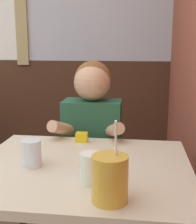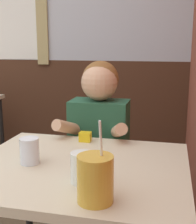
# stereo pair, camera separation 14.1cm
# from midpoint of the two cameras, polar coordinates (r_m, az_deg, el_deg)

# --- Properties ---
(back_wall) EXTENTS (5.79, 0.09, 2.70)m
(back_wall) POSITION_cam_midpoint_polar(r_m,az_deg,el_deg) (3.40, -7.01, 13.73)
(back_wall) COLOR silver
(back_wall) RESTS_ON ground_plane
(main_table) EXTENTS (0.92, 0.79, 0.77)m
(main_table) POSITION_cam_midpoint_polar(r_m,az_deg,el_deg) (1.37, -0.61, -12.61)
(main_table) COLOR beige
(main_table) RESTS_ON ground_plane
(person_seated) EXTENTS (0.42, 0.41, 1.17)m
(person_seated) POSITION_cam_midpoint_polar(r_m,az_deg,el_deg) (1.90, 2.39, -7.32)
(person_seated) COLOR #235138
(person_seated) RESTS_ON ground_plane
(cocktail_pitcher) EXTENTS (0.12, 0.12, 0.27)m
(cocktail_pitcher) POSITION_cam_midpoint_polar(r_m,az_deg,el_deg) (1.02, 3.58, -12.19)
(cocktail_pitcher) COLOR gold
(cocktail_pitcher) RESTS_ON main_table
(glass_near_pitcher) EXTENTS (0.08, 0.08, 0.11)m
(glass_near_pitcher) POSITION_cam_midpoint_polar(r_m,az_deg,el_deg) (1.35, -9.48, -7.06)
(glass_near_pitcher) COLOR silver
(glass_near_pitcher) RESTS_ON main_table
(glass_center) EXTENTS (0.08, 0.08, 0.11)m
(glass_center) POSITION_cam_midpoint_polar(r_m,az_deg,el_deg) (1.15, 0.57, -10.22)
(glass_center) COLOR silver
(glass_center) RESTS_ON main_table
(condiment_mustard) EXTENTS (0.06, 0.04, 0.05)m
(condiment_mustard) POSITION_cam_midpoint_polar(r_m,az_deg,el_deg) (1.63, 0.13, -4.59)
(condiment_mustard) COLOR yellow
(condiment_mustard) RESTS_ON main_table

